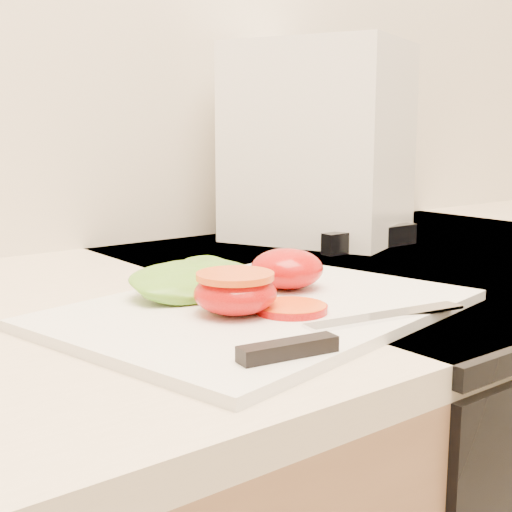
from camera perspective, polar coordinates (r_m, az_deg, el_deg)
cutting_board at (r=0.68m, az=0.52°, el=-4.26°), size 0.43×0.35×0.01m
tomato_half_dome at (r=0.74m, az=2.49°, el=-1.01°), size 0.08×0.08×0.04m
tomato_half_cut at (r=0.64m, az=-1.67°, el=-2.83°), size 0.08×0.08×0.04m
tomato_slice_0 at (r=0.65m, az=2.84°, el=-4.19°), size 0.06×0.06×0.01m
lettuce_leaf_0 at (r=0.72m, az=-5.24°, el=-2.05°), size 0.16×0.12×0.03m
lettuce_leaf_1 at (r=0.76m, az=-2.91°, el=-1.40°), size 0.14×0.15×0.03m
knife at (r=0.57m, az=6.04°, el=-6.26°), size 0.26×0.07×0.01m
appliance at (r=1.12m, az=5.00°, el=9.00°), size 0.28×0.31×0.30m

